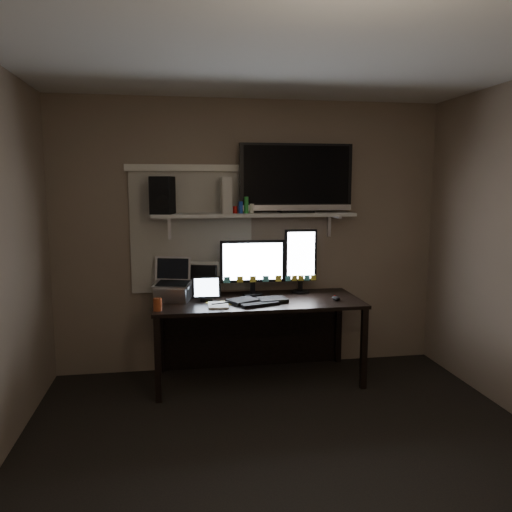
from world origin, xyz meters
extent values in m
plane|color=black|center=(0.00, 0.00, 0.00)|extent=(3.60, 3.60, 0.00)
plane|color=silver|center=(0.00, 0.00, 2.50)|extent=(3.60, 3.60, 0.00)
plane|color=#726252|center=(0.00, 1.80, 1.25)|extent=(3.60, 0.00, 3.60)
cube|color=beige|center=(-0.55, 1.79, 1.30)|extent=(1.10, 0.02, 1.10)
cube|color=black|center=(0.00, 1.43, 0.71)|extent=(1.80, 0.75, 0.03)
cube|color=black|center=(0.00, 1.78, 0.35)|extent=(1.80, 0.02, 0.70)
cube|color=black|center=(-0.86, 1.09, 0.35)|extent=(0.05, 0.05, 0.70)
cube|color=black|center=(0.86, 1.09, 0.35)|extent=(0.05, 0.05, 0.70)
cube|color=black|center=(-0.86, 1.76, 0.35)|extent=(0.05, 0.05, 0.70)
cube|color=black|center=(0.86, 1.76, 0.35)|extent=(0.05, 0.05, 0.70)
cube|color=#BABBB6|center=(0.00, 1.62, 1.46)|extent=(1.80, 0.35, 0.03)
cube|color=black|center=(-0.01, 1.62, 0.99)|extent=(0.59, 0.07, 0.52)
cube|color=black|center=(0.44, 1.66, 1.03)|extent=(0.30, 0.06, 0.60)
cube|color=black|center=(-0.01, 1.34, 0.75)|extent=(0.54, 0.34, 0.03)
ellipsoid|color=black|center=(0.67, 1.30, 0.75)|extent=(0.07, 0.11, 0.04)
cube|color=silver|center=(-0.36, 1.26, 0.74)|extent=(0.18, 0.24, 0.01)
cube|color=black|center=(-0.44, 1.45, 0.84)|extent=(0.25, 0.12, 0.22)
cube|color=black|center=(-0.45, 1.69, 0.88)|extent=(0.26, 0.18, 0.30)
cube|color=silver|center=(-0.73, 1.52, 0.91)|extent=(0.38, 0.34, 0.36)
cylinder|color=#973B1B|center=(-0.85, 1.18, 0.78)|extent=(0.08, 0.08, 0.10)
cube|color=black|center=(0.39, 1.65, 1.79)|extent=(1.03, 0.19, 0.62)
cube|color=silver|center=(-0.25, 1.60, 1.64)|extent=(0.08, 0.26, 0.31)
cube|color=black|center=(-0.80, 1.60, 1.64)|extent=(0.22, 0.25, 0.32)
camera|label=1|loc=(-0.70, -2.79, 1.73)|focal=35.00mm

